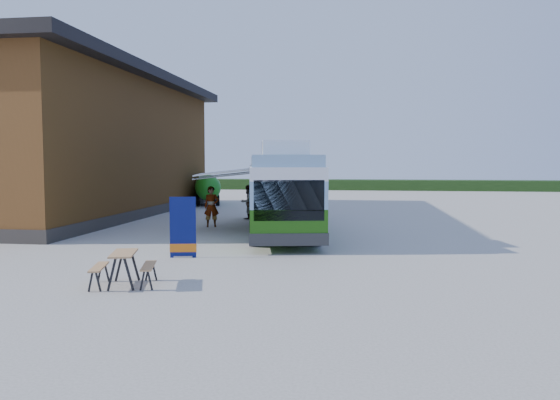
# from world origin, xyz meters

# --- Properties ---
(ground) EXTENTS (100.00, 100.00, 0.00)m
(ground) POSITION_xyz_m (0.00, 0.00, 0.00)
(ground) COLOR #BCB7AD
(ground) RESTS_ON ground
(barn) EXTENTS (9.60, 21.20, 7.50)m
(barn) POSITION_xyz_m (-10.50, 10.00, 3.59)
(barn) COLOR brown
(barn) RESTS_ON ground
(hedge) EXTENTS (40.00, 3.00, 1.00)m
(hedge) POSITION_xyz_m (8.00, 38.00, 0.50)
(hedge) COLOR #264419
(hedge) RESTS_ON ground
(bus) EXTENTS (4.59, 11.74, 3.53)m
(bus) POSITION_xyz_m (0.96, 4.57, 1.69)
(bus) COLOR #357713
(bus) RESTS_ON ground
(awning) EXTENTS (2.97, 4.09, 0.49)m
(awning) POSITION_xyz_m (-1.20, 4.84, 2.58)
(awning) COLOR white
(awning) RESTS_ON ground
(banner) EXTENTS (0.78, 0.28, 1.81)m
(banner) POSITION_xyz_m (-1.03, -1.81, 0.74)
(banner) COLOR #0B1357
(banner) RESTS_ON ground
(picnic_table) EXTENTS (1.63, 1.52, 0.78)m
(picnic_table) POSITION_xyz_m (-1.22, -5.55, 0.58)
(picnic_table) COLOR tan
(picnic_table) RESTS_ON ground
(person_a) EXTENTS (0.75, 0.60, 1.77)m
(person_a) POSITION_xyz_m (-2.18, 5.70, 0.89)
(person_a) COLOR #999999
(person_a) RESTS_ON ground
(person_b) EXTENTS (1.03, 1.04, 1.69)m
(person_b) POSITION_xyz_m (-1.24, 9.05, 0.85)
(person_b) COLOR #999999
(person_b) RESTS_ON ground
(slurry_tanker) EXTENTS (2.68, 5.24, 2.01)m
(slurry_tanker) POSITION_xyz_m (-5.70, 17.63, 1.15)
(slurry_tanker) COLOR #1A7B16
(slurry_tanker) RESTS_ON ground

